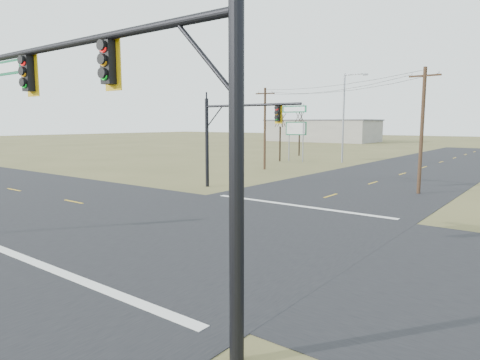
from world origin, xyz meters
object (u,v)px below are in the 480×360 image
(mast_arm_near, at_px, (121,99))
(bare_tree_a, at_px, (280,118))
(streetlight_c, at_px, (345,113))
(utility_pole_near, at_px, (422,129))
(highway_sign, at_px, (296,133))
(bare_tree_b, at_px, (300,115))
(mast_arm_far, at_px, (238,123))
(utility_pole_far, at_px, (265,127))

(mast_arm_near, xyz_separation_m, bare_tree_a, (-20.99, 40.67, 0.01))
(streetlight_c, distance_m, bare_tree_a, 8.15)
(utility_pole_near, height_order, highway_sign, utility_pole_near)
(bare_tree_a, height_order, bare_tree_b, bare_tree_b)
(mast_arm_far, height_order, highway_sign, mast_arm_far)
(utility_pole_far, relative_size, bare_tree_b, 1.14)
(utility_pole_near, bearing_deg, bare_tree_a, 143.68)
(utility_pole_far, relative_size, highway_sign, 1.69)
(highway_sign, height_order, bare_tree_a, bare_tree_a)
(mast_arm_far, relative_size, utility_pole_far, 1.02)
(utility_pole_near, relative_size, bare_tree_a, 1.24)
(mast_arm_near, height_order, streetlight_c, streetlight_c)
(highway_sign, distance_m, streetlight_c, 6.57)
(utility_pole_far, xyz_separation_m, highway_sign, (-2.04, 10.16, -0.84))
(streetlight_c, height_order, bare_tree_b, streetlight_c)
(mast_arm_near, relative_size, utility_pole_far, 1.29)
(utility_pole_far, bearing_deg, mast_arm_far, -63.70)
(bare_tree_b, bearing_deg, bare_tree_a, -74.21)
(mast_arm_far, height_order, utility_pole_near, utility_pole_near)
(mast_arm_near, bearing_deg, utility_pole_far, 113.20)
(utility_pole_near, relative_size, streetlight_c, 0.80)
(streetlight_c, bearing_deg, mast_arm_far, -95.52)
(streetlight_c, bearing_deg, bare_tree_a, -169.21)
(bare_tree_b, bearing_deg, utility_pole_near, -46.65)
(utility_pole_near, height_order, bare_tree_a, utility_pole_near)
(utility_pole_far, bearing_deg, highway_sign, 101.36)
(utility_pole_far, bearing_deg, streetlight_c, 73.83)
(mast_arm_far, bearing_deg, mast_arm_near, -66.61)
(mast_arm_near, distance_m, utility_pole_near, 24.85)
(mast_arm_far, distance_m, bare_tree_a, 24.62)
(highway_sign, bearing_deg, utility_pole_near, -54.16)
(mast_arm_near, xyz_separation_m, mast_arm_far, (-10.64, 18.34, -0.63))
(mast_arm_near, relative_size, mast_arm_far, 1.26)
(mast_arm_near, relative_size, bare_tree_b, 1.47)
(utility_pole_far, relative_size, streetlight_c, 0.79)
(highway_sign, xyz_separation_m, bare_tree_a, (-1.86, -0.88, 1.91))
(bare_tree_a, bearing_deg, bare_tree_b, 105.79)
(utility_pole_near, distance_m, highway_sign, 25.86)
(mast_arm_far, relative_size, utility_pole_near, 1.00)
(mast_arm_near, height_order, utility_pole_far, utility_pole_far)
(utility_pole_near, bearing_deg, mast_arm_far, -149.96)
(highway_sign, xyz_separation_m, bare_tree_b, (-4.68, 9.09, 2.40))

